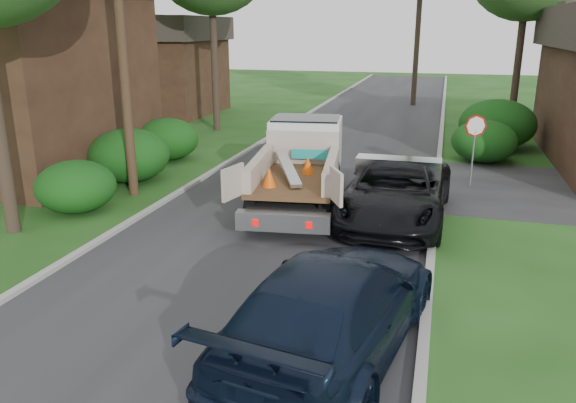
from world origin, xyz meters
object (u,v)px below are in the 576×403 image
(navy_suv, at_px, (332,306))
(house_left_far, at_px, (157,64))
(stop_sign, at_px, (475,135))
(flatbed_truck, at_px, (302,158))
(black_pickup, at_px, (396,192))
(utility_pole, at_px, (120,30))

(navy_suv, bearing_deg, house_left_far, -46.88)
(stop_sign, height_order, flatbed_truck, stop_sign)
(black_pickup, bearing_deg, flatbed_truck, 158.42)
(utility_pole, relative_size, flatbed_truck, 1.50)
(stop_sign, bearing_deg, flatbed_truck, -150.98)
(house_left_far, relative_size, flatbed_truck, 1.13)
(flatbed_truck, relative_size, navy_suv, 1.12)
(utility_pole, distance_m, black_pickup, 9.52)
(stop_sign, distance_m, black_pickup, 4.92)
(house_left_far, relative_size, navy_suv, 1.27)
(stop_sign, xyz_separation_m, black_pickup, (-2.20, -4.30, -0.94))
(flatbed_truck, xyz_separation_m, black_pickup, (3.08, -1.37, -0.48))
(stop_sign, distance_m, house_left_far, 22.81)
(house_left_far, relative_size, black_pickup, 1.25)
(flatbed_truck, xyz_separation_m, navy_suv, (2.68, -8.57, -0.46))
(flatbed_truck, bearing_deg, utility_pole, -175.96)
(house_left_far, xyz_separation_m, black_pickup, (16.50, -17.30, -2.21))
(stop_sign, distance_m, utility_pole, 11.91)
(stop_sign, relative_size, navy_suv, 0.42)
(stop_sign, relative_size, black_pickup, 0.41)
(stop_sign, xyz_separation_m, house_left_far, (-18.70, 13.00, 1.27))
(black_pickup, bearing_deg, navy_suv, -90.72)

